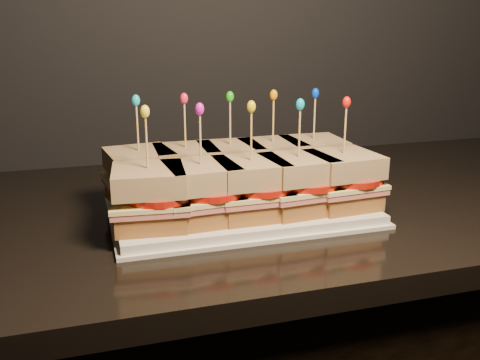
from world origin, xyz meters
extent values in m
cube|color=black|center=(0.36, 1.69, 0.93)|extent=(2.62, 0.63, 0.03)
cube|color=silver|center=(0.60, 1.63, 0.95)|extent=(0.38, 0.23, 0.02)
cube|color=silver|center=(0.60, 1.63, 0.95)|extent=(0.39, 0.25, 0.01)
cube|color=brown|center=(0.46, 1.68, 0.98)|extent=(0.10, 0.10, 0.03)
cube|color=#C45E56|center=(0.46, 1.68, 0.99)|extent=(0.11, 0.11, 0.01)
cube|color=#F0E390|center=(0.46, 1.68, 1.00)|extent=(0.12, 0.11, 0.01)
cylinder|color=#B4180B|center=(0.47, 1.68, 1.01)|extent=(0.09, 0.09, 0.01)
cube|color=#4F280A|center=(0.46, 1.68, 1.03)|extent=(0.11, 0.11, 0.03)
cylinder|color=tan|center=(0.46, 1.68, 1.07)|extent=(0.00, 0.00, 0.09)
ellipsoid|color=#15BDC8|center=(0.46, 1.68, 1.12)|extent=(0.01, 0.01, 0.02)
cube|color=brown|center=(0.53, 1.68, 0.98)|extent=(0.09, 0.09, 0.03)
cube|color=#C45E56|center=(0.53, 1.68, 0.99)|extent=(0.10, 0.10, 0.01)
cube|color=#F0E390|center=(0.53, 1.68, 1.00)|extent=(0.11, 0.10, 0.01)
cylinder|color=#B4180B|center=(0.54, 1.68, 1.01)|extent=(0.09, 0.09, 0.01)
cube|color=#4F280A|center=(0.53, 1.68, 1.03)|extent=(0.10, 0.10, 0.03)
cylinder|color=tan|center=(0.53, 1.68, 1.07)|extent=(0.00, 0.00, 0.09)
ellipsoid|color=#EA2142|center=(0.53, 1.68, 1.12)|extent=(0.01, 0.01, 0.02)
cube|color=brown|center=(0.60, 1.68, 0.98)|extent=(0.09, 0.09, 0.03)
cube|color=#C45E56|center=(0.60, 1.68, 0.99)|extent=(0.10, 0.10, 0.01)
cube|color=#F0E390|center=(0.60, 1.68, 1.00)|extent=(0.11, 0.10, 0.01)
cylinder|color=#B4180B|center=(0.61, 1.68, 1.01)|extent=(0.09, 0.09, 0.01)
cube|color=#4F280A|center=(0.60, 1.68, 1.03)|extent=(0.10, 0.10, 0.03)
cylinder|color=tan|center=(0.60, 1.68, 1.07)|extent=(0.00, 0.00, 0.09)
ellipsoid|color=#1DB511|center=(0.60, 1.68, 1.12)|extent=(0.01, 0.01, 0.02)
cube|color=brown|center=(0.67, 1.68, 0.98)|extent=(0.10, 0.10, 0.03)
cube|color=#C45E56|center=(0.67, 1.68, 0.99)|extent=(0.11, 0.10, 0.01)
cube|color=#F0E390|center=(0.67, 1.68, 1.00)|extent=(0.11, 0.10, 0.01)
cylinder|color=#B4180B|center=(0.68, 1.68, 1.01)|extent=(0.09, 0.09, 0.01)
cube|color=#4F280A|center=(0.67, 1.68, 1.03)|extent=(0.10, 0.10, 0.03)
cylinder|color=tan|center=(0.67, 1.68, 1.07)|extent=(0.00, 0.00, 0.09)
ellipsoid|color=orange|center=(0.67, 1.68, 1.12)|extent=(0.01, 0.01, 0.02)
cube|color=brown|center=(0.74, 1.68, 0.98)|extent=(0.09, 0.09, 0.03)
cube|color=#C45E56|center=(0.74, 1.68, 0.99)|extent=(0.10, 0.10, 0.01)
cube|color=#F0E390|center=(0.74, 1.68, 1.00)|extent=(0.11, 0.10, 0.01)
cylinder|color=#B4180B|center=(0.76, 1.68, 1.01)|extent=(0.09, 0.09, 0.01)
cube|color=#4F280A|center=(0.74, 1.68, 1.03)|extent=(0.10, 0.10, 0.03)
cylinder|color=tan|center=(0.74, 1.68, 1.07)|extent=(0.00, 0.00, 0.09)
ellipsoid|color=#0535D5|center=(0.74, 1.68, 1.12)|extent=(0.01, 0.01, 0.02)
cube|color=brown|center=(0.46, 1.58, 0.98)|extent=(0.10, 0.10, 0.03)
cube|color=#C45E56|center=(0.46, 1.58, 0.99)|extent=(0.11, 0.11, 0.01)
cube|color=#F0E390|center=(0.46, 1.58, 1.00)|extent=(0.11, 0.11, 0.01)
cylinder|color=#B4180B|center=(0.47, 1.57, 1.01)|extent=(0.09, 0.09, 0.01)
cube|color=#4F280A|center=(0.46, 1.58, 1.03)|extent=(0.10, 0.10, 0.03)
cylinder|color=tan|center=(0.46, 1.58, 1.07)|extent=(0.00, 0.00, 0.09)
ellipsoid|color=yellow|center=(0.46, 1.58, 1.12)|extent=(0.01, 0.01, 0.02)
cube|color=brown|center=(0.53, 1.58, 0.98)|extent=(0.10, 0.10, 0.03)
cube|color=#C45E56|center=(0.53, 1.58, 0.99)|extent=(0.11, 0.10, 0.01)
cube|color=#F0E390|center=(0.53, 1.58, 1.00)|extent=(0.11, 0.11, 0.01)
cylinder|color=#B4180B|center=(0.54, 1.57, 1.01)|extent=(0.09, 0.09, 0.01)
cube|color=#4F280A|center=(0.53, 1.58, 1.03)|extent=(0.10, 0.10, 0.03)
cylinder|color=tan|center=(0.53, 1.58, 1.07)|extent=(0.00, 0.00, 0.09)
ellipsoid|color=#D014B9|center=(0.53, 1.58, 1.12)|extent=(0.01, 0.01, 0.02)
cube|color=brown|center=(0.60, 1.58, 0.98)|extent=(0.09, 0.09, 0.03)
cube|color=#C45E56|center=(0.60, 1.58, 0.99)|extent=(0.10, 0.10, 0.01)
cube|color=#F0E390|center=(0.60, 1.58, 1.00)|extent=(0.10, 0.10, 0.01)
cylinder|color=#B4180B|center=(0.61, 1.57, 1.01)|extent=(0.09, 0.09, 0.01)
cube|color=#4F280A|center=(0.60, 1.58, 1.03)|extent=(0.09, 0.09, 0.03)
cylinder|color=tan|center=(0.60, 1.58, 1.07)|extent=(0.00, 0.00, 0.09)
ellipsoid|color=yellow|center=(0.60, 1.58, 1.12)|extent=(0.01, 0.01, 0.02)
cube|color=brown|center=(0.67, 1.58, 0.98)|extent=(0.10, 0.10, 0.03)
cube|color=#C45E56|center=(0.67, 1.58, 0.99)|extent=(0.11, 0.11, 0.01)
cube|color=#F0E390|center=(0.67, 1.58, 1.00)|extent=(0.11, 0.11, 0.01)
cylinder|color=#B4180B|center=(0.68, 1.57, 1.01)|extent=(0.09, 0.09, 0.01)
cube|color=#4F280A|center=(0.67, 1.58, 1.03)|extent=(0.10, 0.10, 0.03)
cylinder|color=tan|center=(0.67, 1.58, 1.07)|extent=(0.00, 0.00, 0.09)
ellipsoid|color=#0BA8C9|center=(0.67, 1.58, 1.12)|extent=(0.01, 0.01, 0.02)
cube|color=brown|center=(0.74, 1.58, 0.98)|extent=(0.10, 0.10, 0.03)
cube|color=#C45E56|center=(0.74, 1.58, 0.99)|extent=(0.11, 0.10, 0.01)
cube|color=#F0E390|center=(0.74, 1.58, 1.00)|extent=(0.11, 0.11, 0.01)
cylinder|color=#B4180B|center=(0.76, 1.57, 1.01)|extent=(0.09, 0.09, 0.01)
cube|color=#4F280A|center=(0.74, 1.58, 1.03)|extent=(0.10, 0.10, 0.03)
cylinder|color=tan|center=(0.74, 1.58, 1.07)|extent=(0.00, 0.00, 0.09)
ellipsoid|color=red|center=(0.74, 1.58, 1.12)|extent=(0.01, 0.01, 0.02)
camera|label=1|loc=(0.38, 0.89, 1.23)|focal=40.00mm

